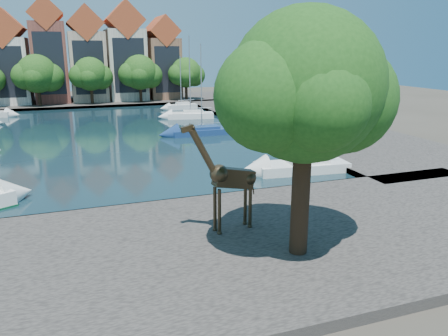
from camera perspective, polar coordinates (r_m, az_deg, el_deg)
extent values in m
plane|color=#38332B|center=(26.64, -14.72, -5.78)|extent=(160.00, 160.00, 0.00)
cube|color=black|center=(49.79, -17.28, 3.88)|extent=(38.00, 50.00, 0.08)
cube|color=#49443F|center=(20.15, -12.88, -12.02)|extent=(50.00, 14.00, 0.50)
cube|color=#49443F|center=(81.40, -18.42, 8.19)|extent=(60.00, 16.00, 0.50)
cube|color=#49443F|center=(56.42, 9.03, 5.90)|extent=(14.00, 52.00, 0.50)
cylinder|color=#332114|center=(19.34, 9.97, -3.37)|extent=(0.80, 0.80, 5.50)
sphere|color=#184313|center=(18.39, 10.65, 10.54)|extent=(6.40, 6.40, 6.40)
sphere|color=#184313|center=(19.73, 15.02, 8.73)|extent=(4.80, 4.80, 4.80)
sphere|color=#184313|center=(17.25, 6.13, 9.34)|extent=(4.48, 4.48, 4.48)
cube|color=silver|center=(81.43, -26.28, 11.31)|extent=(6.37, 9.00, 10.50)
cube|color=#A24D20|center=(81.41, -26.85, 15.97)|extent=(6.43, 9.18, 6.43)
cube|color=black|center=(76.99, -26.62, 11.12)|extent=(5.20, 0.05, 7.88)
cube|color=brown|center=(80.94, -21.72, 12.67)|extent=(5.39, 9.00, 13.00)
cube|color=#A24D20|center=(81.08, -22.28, 18.09)|extent=(5.44, 9.18, 5.44)
cube|color=black|center=(76.46, -21.81, 12.56)|extent=(4.40, 0.05, 9.75)
cube|color=tan|center=(81.02, -17.34, 12.52)|extent=(5.88, 9.00, 11.50)
cube|color=#A24D20|center=(81.05, -17.75, 17.50)|extent=(5.94, 9.18, 5.94)
cube|color=black|center=(76.54, -17.17, 12.40)|extent=(4.80, 0.05, 8.62)
cube|color=beige|center=(81.56, -12.68, 13.02)|extent=(6.37, 9.00, 12.00)
cube|color=#A24D20|center=(81.63, -13.00, 18.23)|extent=(6.43, 9.18, 6.43)
cube|color=black|center=(77.12, -12.25, 12.93)|extent=(5.20, 0.05, 9.00)
cube|color=brown|center=(82.65, -8.07, 12.74)|extent=(5.39, 9.00, 10.50)
cube|color=#A24D20|center=(82.62, -8.25, 17.22)|extent=(5.44, 9.18, 5.44)
cube|color=black|center=(78.28, -7.39, 12.62)|extent=(4.40, 0.05, 7.88)
cylinder|color=#332114|center=(75.85, -22.98, 8.70)|extent=(0.50, 0.50, 3.20)
sphere|color=#174012|center=(75.60, -23.25, 11.25)|extent=(6.00, 6.00, 6.00)
sphere|color=#174012|center=(75.85, -21.82, 10.95)|extent=(4.50, 4.50, 4.50)
sphere|color=#174012|center=(75.33, -24.51, 10.87)|extent=(4.20, 4.20, 4.20)
cylinder|color=#332114|center=(75.81, -16.88, 9.24)|extent=(0.50, 0.50, 3.20)
sphere|color=#174012|center=(75.57, -17.08, 11.67)|extent=(5.40, 5.40, 5.40)
sphere|color=#174012|center=(76.00, -15.81, 11.37)|extent=(4.05, 4.05, 4.05)
sphere|color=#174012|center=(75.13, -18.19, 11.35)|extent=(3.78, 3.78, 3.78)
cylinder|color=#332114|center=(76.62, -10.83, 9.68)|extent=(0.50, 0.50, 3.20)
sphere|color=#174012|center=(76.37, -10.96, 12.18)|extent=(5.80, 5.80, 5.80)
sphere|color=#174012|center=(76.99, -9.67, 11.83)|extent=(4.35, 4.35, 4.35)
sphere|color=#174012|center=(75.77, -12.11, 11.87)|extent=(4.06, 4.06, 4.06)
cylinder|color=#332114|center=(78.24, -4.95, 10.01)|extent=(0.50, 0.50, 3.20)
sphere|color=#174012|center=(78.01, -5.01, 12.32)|extent=(5.20, 5.20, 5.20)
sphere|color=#174012|center=(78.73, -3.93, 11.99)|extent=(3.90, 3.90, 3.90)
sphere|color=#174012|center=(77.28, -5.97, 12.08)|extent=(3.64, 3.64, 3.64)
cylinder|color=#322819|center=(21.44, -0.60, -5.76)|extent=(0.18, 0.18, 2.31)
cylinder|color=#322819|center=(21.84, -1.19, -5.35)|extent=(0.18, 0.18, 2.31)
cylinder|color=#322819|center=(22.26, 3.44, -4.98)|extent=(0.18, 0.18, 2.31)
cylinder|color=#322819|center=(22.65, 2.79, -4.60)|extent=(0.18, 0.18, 2.31)
cube|color=#322819|center=(21.57, 1.29, -1.31)|extent=(2.31, 0.94, 1.35)
cylinder|color=#322819|center=(20.44, -2.69, 2.11)|extent=(1.51, 0.55, 2.39)
cube|color=#322819|center=(19.88, -4.80, 5.14)|extent=(0.66, 0.29, 0.37)
cube|color=silver|center=(34.50, 10.13, 0.30)|extent=(7.39, 3.23, 0.94)
cube|color=silver|center=(34.42, 10.15, 0.80)|extent=(3.30, 2.07, 0.52)
cylinder|color=#B2B2B7|center=(33.55, 10.54, 8.75)|extent=(0.12, 0.12, 9.69)
cube|color=navy|center=(48.73, -2.90, 4.88)|extent=(6.79, 2.41, 0.84)
cube|color=navy|center=(48.68, -2.91, 5.20)|extent=(2.97, 1.68, 0.47)
cylinder|color=#B2B2B7|center=(48.09, -2.98, 10.50)|extent=(0.11, 0.11, 9.11)
cube|color=white|center=(60.37, -4.39, 6.96)|extent=(6.47, 3.32, 0.97)
cube|color=white|center=(60.32, -4.40, 7.26)|extent=(2.94, 2.01, 0.54)
cylinder|color=#B2B2B7|center=(59.82, -4.50, 12.02)|extent=(0.13, 0.13, 10.14)
cube|color=silver|center=(69.80, -5.60, 8.07)|extent=(5.03, 2.28, 0.95)
cube|color=silver|center=(69.76, -5.61, 8.32)|extent=(2.25, 1.44, 0.53)
cylinder|color=#B2B2B7|center=(69.41, -5.69, 11.31)|extent=(0.13, 0.13, 7.39)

